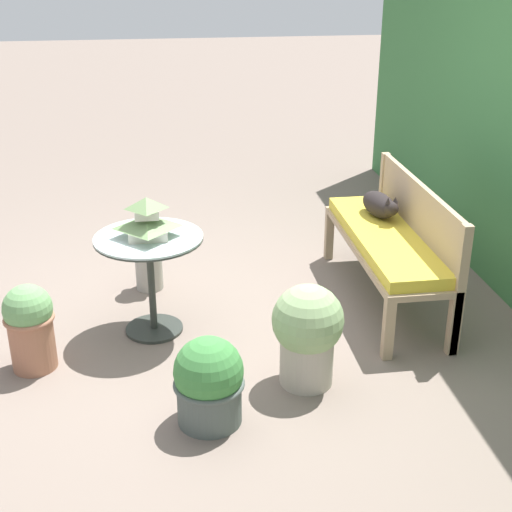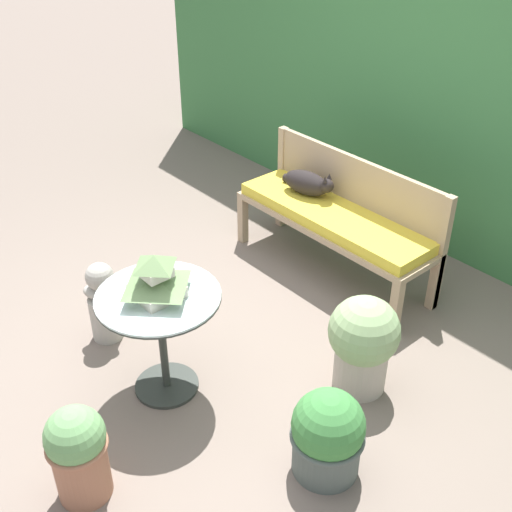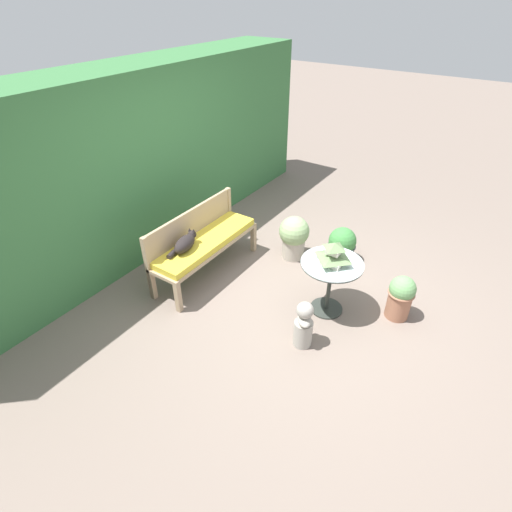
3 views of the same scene
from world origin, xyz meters
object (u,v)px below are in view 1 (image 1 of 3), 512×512
Objects in this scene: garden_bench at (385,243)px; potted_plant_bench_right at (30,325)px; potted_plant_hedge_corner at (307,332)px; cat at (380,205)px; patio_table at (150,258)px; pagoda_birdhouse at (147,220)px; potted_plant_bench_left at (209,382)px; garden_bust at (148,254)px.

potted_plant_bench_right is (0.54, -2.25, -0.14)m from garden_bench.
cat is at bearing 147.86° from potted_plant_hedge_corner.
patio_table is 0.25m from pagoda_birdhouse.
garden_bench is 4.97× the size of pagoda_birdhouse.
potted_plant_bench_left is (1.19, -1.29, -0.19)m from garden_bench.
potted_plant_hedge_corner reaches higher than potted_plant_bench_right.
potted_plant_bench_left is (0.98, 0.27, -0.27)m from patio_table.
potted_plant_bench_left is 0.64m from potted_plant_hedge_corner.
patio_table is at bearing -83.56° from cat.
potted_plant_bench_left is at bearing -23.91° from garden_bust.
pagoda_birdhouse is 0.57× the size of garden_bust.
potted_plant_bench_right is at bearing -103.65° from potted_plant_hedge_corner.
cat is at bearing 107.79° from pagoda_birdhouse.
potted_plant_bench_left is at bearing -47.17° from garden_bench.
garden_bust is at bearing -146.89° from potted_plant_hedge_corner.
potted_plant_bench_right is at bearing -76.45° from garden_bench.
pagoda_birdhouse reaches higher than potted_plant_bench_left.
patio_table reaches higher than potted_plant_bench_left.
patio_table is (0.21, -1.56, 0.09)m from garden_bench.
pagoda_birdhouse is at bearing -130.05° from potted_plant_hedge_corner.
garden_bench is 2.85× the size of garden_bust.
pagoda_birdhouse reaches higher than garden_bust.
pagoda_birdhouse is at bearing -83.56° from cat.
patio_table reaches higher than garden_bench.
cat reaches higher than garden_bench.
potted_plant_bench_right reaches higher than potted_plant_bench_left.
pagoda_birdhouse is at bearing 93.58° from patio_table.
garden_bench is 1.61m from pagoda_birdhouse.
patio_table is 1.39× the size of potted_plant_bench_left.
cat reaches higher than patio_table.
potted_plant_bench_right reaches higher than garden_bench.
potted_plant_bench_right is at bearing -69.52° from garden_bust.
cat is 1.69m from pagoda_birdhouse.
pagoda_birdhouse reaches higher than potted_plant_bench_right.
garden_bust reaches higher than garden_bench.
potted_plant_bench_right is at bearing -64.21° from pagoda_birdhouse.
garden_bench is 3.23× the size of potted_plant_bench_left.
potted_plant_bench_left is 0.91× the size of potted_plant_bench_right.
garden_bust is (-0.10, -1.63, -0.32)m from cat.
garden_bench is at bearing 103.55° from potted_plant_bench_right.
potted_plant_bench_left is at bearing 15.56° from patio_table.
cat reaches higher than potted_plant_bench_right.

